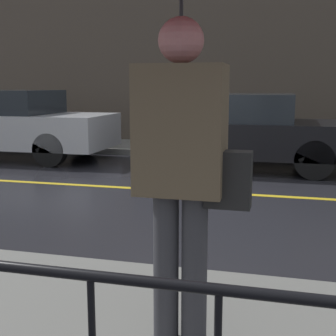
# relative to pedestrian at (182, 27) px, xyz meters

# --- Properties ---
(ground_plane) EXTENTS (80.00, 80.00, 0.00)m
(ground_plane) POSITION_rel_pedestrian_xyz_m (-1.03, 4.35, -1.87)
(ground_plane) COLOR black
(sidewalk_far) EXTENTS (28.00, 1.91, 0.14)m
(sidewalk_far) POSITION_rel_pedestrian_xyz_m (-1.03, 8.58, -1.80)
(sidewalk_far) COLOR slate
(sidewalk_far) RESTS_ON ground_plane
(lane_marking) EXTENTS (25.20, 0.12, 0.01)m
(lane_marking) POSITION_rel_pedestrian_xyz_m (-1.03, 4.35, -1.86)
(lane_marking) COLOR gold
(lane_marking) RESTS_ON ground_plane
(building_storefront) EXTENTS (28.00, 0.30, 6.91)m
(building_storefront) POSITION_rel_pedestrian_xyz_m (-1.03, 9.69, 1.59)
(building_storefront) COLOR #4C4238
(building_storefront) RESTS_ON ground_plane
(pedestrian) EXTENTS (1.08, 1.08, 2.20)m
(pedestrian) POSITION_rel_pedestrian_xyz_m (0.00, 0.00, 0.00)
(pedestrian) COLOR #333338
(pedestrian) RESTS_ON sidewalk_near
(car_silver) EXTENTS (4.56, 1.79, 1.48)m
(car_silver) POSITION_rel_pedestrian_xyz_m (-5.43, 6.60, -1.10)
(car_silver) COLOR #B2B5BA
(car_silver) RESTS_ON ground_plane
(car_black) EXTENTS (3.95, 1.84, 1.42)m
(car_black) POSITION_rel_pedestrian_xyz_m (-0.28, 6.60, -1.13)
(car_black) COLOR black
(car_black) RESTS_ON ground_plane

